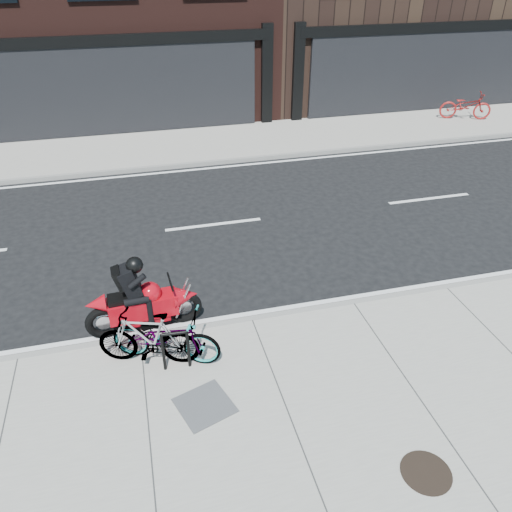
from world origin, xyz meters
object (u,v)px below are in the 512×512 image
object	(u,v)px
bicycle_rear	(148,338)
bicycle_far	(466,106)
manhole_cover	(426,473)
utility_grate	(205,405)
bike_rack	(175,347)
bicycle_front	(166,336)
motorcycle	(148,300)

from	to	relation	value
bicycle_rear	bicycle_far	size ratio (longest dim) A/B	0.86
manhole_cover	utility_grate	size ratio (longest dim) A/B	0.88
bike_rack	bicycle_front	world-z (taller)	bicycle_front
bike_rack	motorcycle	world-z (taller)	motorcycle
manhole_cover	bike_rack	bearing A→B (deg)	136.95
bike_rack	utility_grate	world-z (taller)	bike_rack
bicycle_front	bicycle_far	distance (m)	16.34
bicycle_front	bicycle_far	size ratio (longest dim) A/B	0.94
bicycle_front	bicycle_rear	size ratio (longest dim) A/B	1.09
bike_rack	manhole_cover	size ratio (longest dim) A/B	1.12
bike_rack	bicycle_front	bearing A→B (deg)	116.54
bicycle_rear	utility_grate	xyz separation A→B (m)	(0.70, -1.14, -0.49)
bicycle_rear	utility_grate	world-z (taller)	bicycle_rear
motorcycle	utility_grate	xyz separation A→B (m)	(0.63, -2.15, -0.49)
motorcycle	manhole_cover	size ratio (longest dim) A/B	3.14
bike_rack	motorcycle	size ratio (longest dim) A/B	0.36
bicycle_far	manhole_cover	size ratio (longest dim) A/B	2.90
bicycle_far	utility_grate	distance (m)	16.79
bike_rack	bicycle_far	world-z (taller)	bicycle_far
bicycle_rear	manhole_cover	world-z (taller)	bicycle_rear
bicycle_rear	motorcycle	size ratio (longest dim) A/B	0.79
manhole_cover	bicycle_far	bearing A→B (deg)	54.69
bicycle_rear	motorcycle	bearing A→B (deg)	-165.84
bicycle_rear	bicycle_front	bearing A→B (deg)	107.97
bike_rack	utility_grate	bearing A→B (deg)	-71.64
bicycle_front	bicycle_rear	bearing A→B (deg)	113.40
bicycle_far	bicycle_front	bearing A→B (deg)	151.15
motorcycle	bike_rack	bearing A→B (deg)	-78.50
bicycle_front	utility_grate	xyz separation A→B (m)	(0.42, -1.14, -0.47)
motorcycle	bicycle_far	size ratio (longest dim) A/B	1.08
motorcycle	bicycle_rear	bearing A→B (deg)	-97.15
bicycle_rear	bicycle_far	distance (m)	16.55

